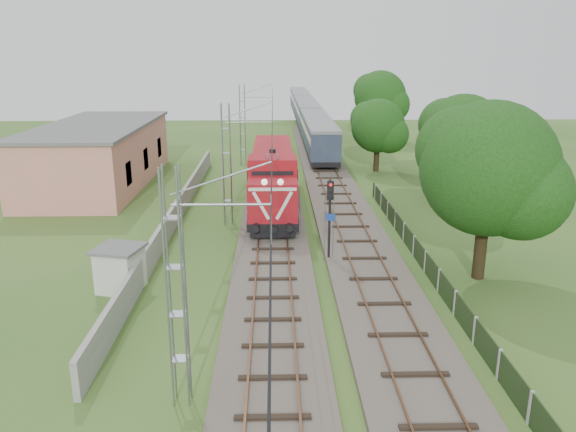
{
  "coord_description": "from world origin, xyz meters",
  "views": [
    {
      "loc": [
        0.1,
        -24.27,
        11.26
      ],
      "look_at": [
        0.87,
        6.25,
        2.2
      ],
      "focal_mm": 35.0,
      "sensor_mm": 36.0,
      "label": 1
    }
  ],
  "objects_px": {
    "locomotive": "(273,176)",
    "signal_post": "(330,206)",
    "coach_rake": "(306,111)",
    "relay_hut": "(120,268)"
  },
  "relations": [
    {
      "from": "locomotive",
      "to": "coach_rake",
      "type": "xyz_separation_m",
      "value": [
        5.0,
        43.78,
        0.13
      ]
    },
    {
      "from": "locomotive",
      "to": "coach_rake",
      "type": "bearing_deg",
      "value": 83.48
    },
    {
      "from": "locomotive",
      "to": "signal_post",
      "type": "relative_size",
      "value": 3.83
    },
    {
      "from": "locomotive",
      "to": "relay_hut",
      "type": "relative_size",
      "value": 6.97
    },
    {
      "from": "locomotive",
      "to": "signal_post",
      "type": "distance_m",
      "value": 12.26
    },
    {
      "from": "signal_post",
      "to": "relay_hut",
      "type": "bearing_deg",
      "value": -162.35
    },
    {
      "from": "coach_rake",
      "to": "signal_post",
      "type": "xyz_separation_m",
      "value": [
        -1.92,
        -55.61,
        0.76
      ]
    },
    {
      "from": "coach_rake",
      "to": "signal_post",
      "type": "height_order",
      "value": "signal_post"
    },
    {
      "from": "coach_rake",
      "to": "signal_post",
      "type": "distance_m",
      "value": 55.65
    },
    {
      "from": "signal_post",
      "to": "relay_hut",
      "type": "relative_size",
      "value": 1.82
    }
  ]
}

